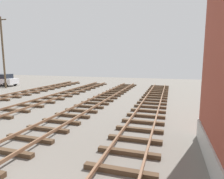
{
  "coord_description": "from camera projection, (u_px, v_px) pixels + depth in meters",
  "views": [
    {
      "loc": [
        2.7,
        -1.66,
        3.66
      ],
      "look_at": [
        -0.87,
        9.99,
        1.86
      ],
      "focal_mm": 30.9,
      "sensor_mm": 36.0,
      "label": 1
    }
  ],
  "objects": [
    {
      "name": "parked_car_white",
      "position": [
        3.0,
        80.0,
        28.64
      ],
      "size": [
        4.2,
        2.04,
        1.76
      ],
      "color": "silver",
      "rests_on": "ground"
    },
    {
      "name": "utility_pole_far",
      "position": [
        3.0,
        52.0,
        25.57
      ],
      "size": [
        1.8,
        0.24,
        9.37
      ],
      "color": "brown",
      "rests_on": "ground"
    }
  ]
}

